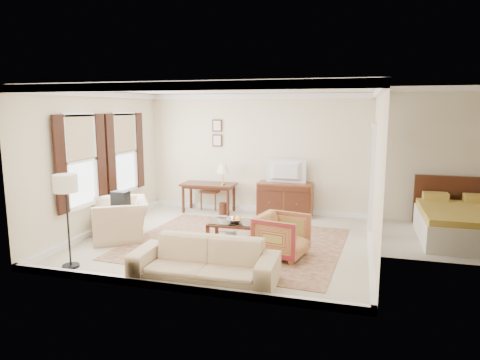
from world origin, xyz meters
The scene contains 21 objects.
room_shell centered at (0.00, 0.00, 2.47)m, with size 5.51×5.01×2.91m.
annex_bedroom centered at (4.49, 1.15, 0.34)m, with size 3.00×2.70×2.90m.
window_front centered at (-2.70, -0.70, 1.55)m, with size 0.12×1.56×1.80m, color #CCB284, non-canonical shape.
window_rear centered at (-2.70, 0.90, 1.55)m, with size 0.12×1.56×1.80m, color #CCB284, non-canonical shape.
doorway centered at (2.71, 1.50, 1.08)m, with size 0.10×1.12×2.25m, color white, non-canonical shape.
rug centered at (0.24, -0.17, 0.01)m, with size 3.93×3.37×0.01m, color maroon.
writing_desk centered at (-1.11, 2.07, 0.61)m, with size 1.31×0.66×0.72m.
desk_chair centered at (-1.18, 2.42, 0.53)m, with size 0.45×0.45×1.05m, color brown, non-canonical shape.
desk_lamp centered at (-0.73, 2.07, 0.97)m, with size 0.32×0.32×0.50m, color silver, non-canonical shape.
framed_prints centered at (-1.01, 2.47, 1.94)m, with size 0.25×0.04×0.68m, color #3B1B11, non-canonical shape.
sideboard centered at (0.78, 2.22, 0.40)m, with size 1.30×0.50×0.80m, color brown.
tv centered at (0.78, 2.20, 1.25)m, with size 0.91×0.53×0.12m, color black.
coffee_table centered at (0.29, -0.21, 0.34)m, with size 1.06×0.64×0.44m.
fruit_bowl centered at (0.26, -0.27, 0.50)m, with size 0.42×0.42×0.10m, color silver.
book_a centered at (0.04, -0.20, 0.17)m, with size 0.28×0.04×0.38m, color brown.
book_b centered at (0.49, -0.20, 0.17)m, with size 0.28×0.03×0.38m, color brown.
striped_armchair centered at (1.22, -0.66, 0.41)m, with size 0.80×0.75×0.83m, color maroon.
club_armchair centered at (-2.05, -0.44, 0.52)m, with size 1.18×0.77×1.03m, color #CEB68B.
backpack centered at (-2.01, -0.46, 0.77)m, with size 0.32×0.22×0.40m, color black.
sofa centered at (0.31, -2.03, 0.42)m, with size 2.16×0.63×0.85m, color #CEB68B.
floor_lamp centered at (-1.98, -2.08, 1.27)m, with size 0.38×0.38×1.52m.
Camera 1 is at (2.46, -7.69, 2.55)m, focal length 32.00 mm.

